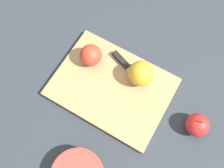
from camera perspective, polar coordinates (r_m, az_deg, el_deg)
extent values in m
plane|color=#282D33|center=(0.91, 0.00, -0.92)|extent=(4.00, 4.00, 0.00)
cube|color=#A37A4C|center=(0.90, 0.00, -0.70)|extent=(0.40, 0.30, 0.02)
sphere|color=red|center=(0.90, -4.62, 6.25)|extent=(0.08, 0.08, 0.08)
cylinder|color=beige|center=(0.89, -4.21, 6.13)|extent=(0.02, 0.07, 0.07)
sphere|color=gold|center=(0.86, 6.34, 2.27)|extent=(0.09, 0.09, 0.09)
cylinder|color=beige|center=(0.86, 5.91, 2.03)|extent=(0.07, 0.04, 0.08)
cube|color=silver|center=(0.90, 5.17, 1.63)|extent=(0.08, 0.04, 0.00)
cube|color=black|center=(0.92, 1.95, 5.28)|extent=(0.08, 0.04, 0.02)
cylinder|color=beige|center=(0.91, 7.63, 2.05)|extent=(0.05, 0.05, 0.01)
sphere|color=red|center=(0.87, 18.06, -8.49)|extent=(0.07, 0.07, 0.07)
cylinder|color=#4C3319|center=(0.83, 18.92, -7.82)|extent=(0.01, 0.00, 0.01)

